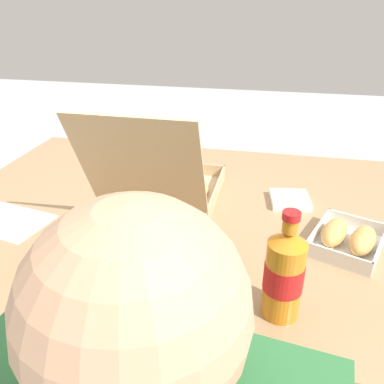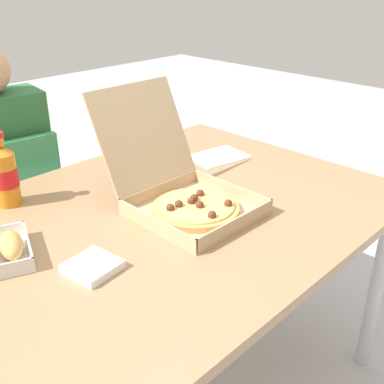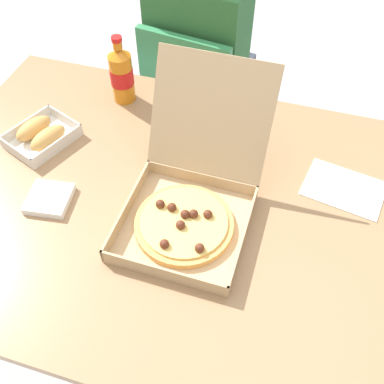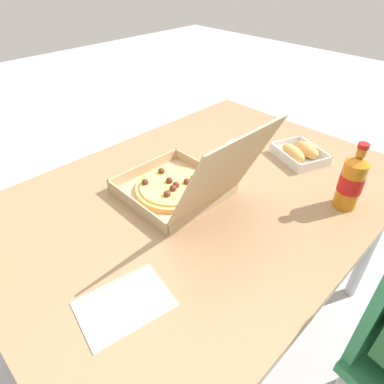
# 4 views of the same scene
# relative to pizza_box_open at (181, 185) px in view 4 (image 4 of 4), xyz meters

# --- Properties ---
(ground_plane) EXTENTS (10.00, 10.00, 0.00)m
(ground_plane) POSITION_rel_pizza_box_open_xyz_m (-0.07, 0.03, -0.78)
(ground_plane) COLOR #B2B2B7
(dining_table) EXTENTS (1.40, 1.00, 0.73)m
(dining_table) POSITION_rel_pizza_box_open_xyz_m (-0.07, 0.03, -0.12)
(dining_table) COLOR #997551
(dining_table) RESTS_ON ground_plane
(pizza_box_open) EXTENTS (0.32, 0.45, 0.33)m
(pizza_box_open) POSITION_rel_pizza_box_open_xyz_m (0.00, 0.00, 0.00)
(pizza_box_open) COLOR tan
(pizza_box_open) RESTS_ON dining_table
(bread_side_box) EXTENTS (0.21, 0.23, 0.06)m
(bread_side_box) POSITION_rel_pizza_box_open_xyz_m (-0.50, 0.14, -0.02)
(bread_side_box) COLOR white
(bread_side_box) RESTS_ON dining_table
(cola_bottle) EXTENTS (0.07, 0.07, 0.22)m
(cola_bottle) POSITION_rel_pizza_box_open_xyz_m (-0.34, 0.40, 0.05)
(cola_bottle) COLOR orange
(cola_bottle) RESTS_ON dining_table
(paper_menu) EXTENTS (0.23, 0.19, 0.00)m
(paper_menu) POSITION_rel_pizza_box_open_xyz_m (0.38, 0.21, -0.05)
(paper_menu) COLOR white
(paper_menu) RESTS_ON dining_table
(napkin_pile) EXTENTS (0.12, 0.12, 0.02)m
(napkin_pile) POSITION_rel_pizza_box_open_xyz_m (-0.37, -0.06, -0.04)
(napkin_pile) COLOR white
(napkin_pile) RESTS_ON dining_table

